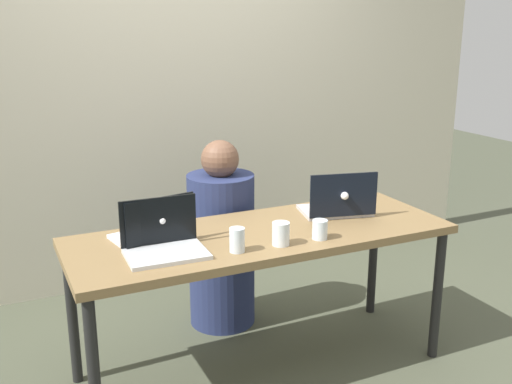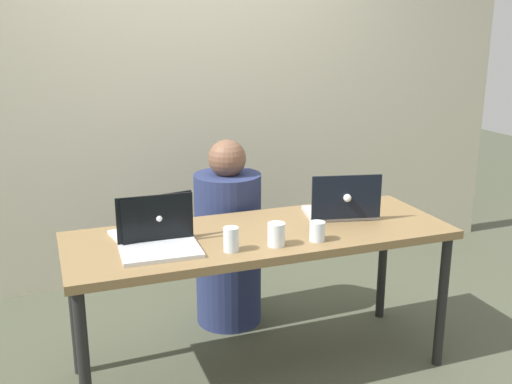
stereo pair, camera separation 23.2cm
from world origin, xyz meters
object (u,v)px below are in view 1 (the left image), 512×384
object	(u,v)px
laptop_back_right	(338,205)
water_glass_right	(320,231)
laptop_front_left	(164,242)
person_at_center	(221,244)
water_glass_left	(237,241)
laptop_back_left	(154,230)
water_glass_center	(280,235)

from	to	relation	value
laptop_back_right	water_glass_right	size ratio (longest dim) A/B	4.43
laptop_front_left	laptop_back_right	size ratio (longest dim) A/B	0.88
person_at_center	water_glass_right	xyz separation A→B (m)	(0.19, -0.76, 0.30)
water_glass_left	laptop_back_right	bearing A→B (deg)	20.87
water_glass_left	laptop_front_left	bearing A→B (deg)	157.79
laptop_back_right	water_glass_right	distance (m)	0.38
laptop_front_left	water_glass_left	world-z (taller)	laptop_front_left
laptop_front_left	laptop_back_left	xyz separation A→B (m)	(0.00, 0.17, -0.00)
person_at_center	water_glass_center	bearing A→B (deg)	91.11
water_glass_right	laptop_front_left	bearing A→B (deg)	169.33
person_at_center	water_glass_right	distance (m)	0.84
laptop_front_left	water_glass_left	xyz separation A→B (m)	(0.29, -0.12, -0.00)
person_at_center	laptop_back_left	size ratio (longest dim) A/B	2.92
laptop_front_left	person_at_center	bearing A→B (deg)	52.50
laptop_front_left	water_glass_right	distance (m)	0.72
water_glass_left	water_glass_right	xyz separation A→B (m)	(0.41, -0.01, -0.01)
water_glass_left	laptop_back_left	bearing A→B (deg)	134.87
water_glass_right	water_glass_left	bearing A→B (deg)	178.23
water_glass_right	laptop_back_right	bearing A→B (deg)	45.23
person_at_center	water_glass_right	bearing A→B (deg)	106.20
person_at_center	water_glass_right	world-z (taller)	person_at_center
laptop_back_right	water_glass_left	xyz separation A→B (m)	(-0.68, -0.26, -0.00)
person_at_center	water_glass_center	distance (m)	0.81
laptop_back_right	water_glass_left	world-z (taller)	laptop_back_right
water_glass_left	water_glass_right	size ratio (longest dim) A/B	1.20
laptop_back_left	water_glass_left	bearing A→B (deg)	124.30
water_glass_center	water_glass_left	size ratio (longest dim) A/B	0.98
water_glass_center	water_glass_right	xyz separation A→B (m)	(0.20, -0.01, -0.01)
water_glass_center	water_glass_right	size ratio (longest dim) A/B	1.17
water_glass_center	water_glass_left	bearing A→B (deg)	178.06
laptop_back_right	water_glass_center	size ratio (longest dim) A/B	3.78
laptop_front_left	water_glass_center	bearing A→B (deg)	-12.26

